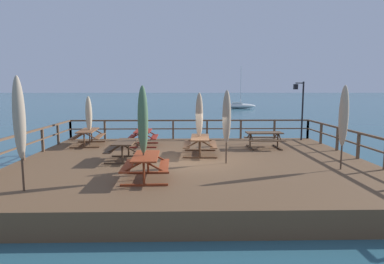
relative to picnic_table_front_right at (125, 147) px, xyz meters
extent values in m
plane|color=#2D5B6B|center=(2.65, 0.09, -1.29)|extent=(600.00, 600.00, 0.00)
cube|color=brown|center=(2.65, 0.09, -0.92)|extent=(13.69, 11.32, 0.74)
cube|color=brown|center=(2.65, 5.59, 0.50)|extent=(13.39, 0.09, 0.08)
cube|color=brown|center=(2.65, 5.59, 0.03)|extent=(13.39, 0.07, 0.06)
cube|color=brown|center=(-4.05, 5.59, -0.03)|extent=(0.10, 0.10, 1.05)
cube|color=brown|center=(-2.13, 5.59, -0.03)|extent=(0.10, 0.10, 1.05)
cube|color=brown|center=(-0.22, 5.59, -0.03)|extent=(0.10, 0.10, 1.05)
cube|color=brown|center=(1.69, 5.59, -0.03)|extent=(0.10, 0.10, 1.05)
cube|color=brown|center=(3.60, 5.59, -0.03)|extent=(0.10, 0.10, 1.05)
cube|color=brown|center=(5.51, 5.59, -0.03)|extent=(0.10, 0.10, 1.05)
cube|color=brown|center=(7.43, 5.59, -0.03)|extent=(0.10, 0.10, 1.05)
cube|color=brown|center=(9.34, 5.59, -0.03)|extent=(0.10, 0.10, 1.05)
cube|color=brown|center=(-4.05, 0.09, 0.50)|extent=(0.09, 11.02, 0.08)
cube|color=brown|center=(-4.05, 0.09, 0.03)|extent=(0.07, 11.02, 0.06)
cube|color=brown|center=(-4.05, 0.09, -0.03)|extent=(0.10, 0.10, 1.05)
cube|color=brown|center=(-4.05, 1.92, -0.03)|extent=(0.10, 0.10, 1.05)
cube|color=brown|center=(-4.05, 3.76, -0.03)|extent=(0.10, 0.10, 1.05)
cube|color=brown|center=(-4.05, 5.59, -0.03)|extent=(0.10, 0.10, 1.05)
cube|color=brown|center=(9.34, 0.09, 0.50)|extent=(0.09, 11.02, 0.08)
cube|color=brown|center=(9.34, 0.09, 0.03)|extent=(0.07, 11.02, 0.06)
cube|color=brown|center=(9.34, 0.09, -0.03)|extent=(0.10, 0.10, 1.05)
cube|color=brown|center=(9.34, 1.92, -0.03)|extent=(0.10, 0.10, 1.05)
cube|color=brown|center=(9.34, 3.76, -0.03)|extent=(0.10, 0.10, 1.05)
cube|color=brown|center=(9.34, 5.59, -0.03)|extent=(0.10, 0.10, 1.05)
cube|color=brown|center=(0.00, 0.00, 0.19)|extent=(0.77, 1.73, 0.05)
cube|color=brown|center=(0.56, 0.00, -0.11)|extent=(0.29, 1.72, 0.04)
cube|color=brown|center=(-0.56, 0.00, -0.11)|extent=(0.29, 1.72, 0.04)
cube|color=#432F1F|center=(0.00, -0.68, -0.52)|extent=(1.40, 0.09, 0.06)
cylinder|color=#432F1F|center=(0.00, -0.68, -0.18)|extent=(0.07, 0.07, 0.74)
cylinder|color=#432F1F|center=(0.28, -0.68, 0.04)|extent=(0.63, 0.06, 0.37)
cylinder|color=#432F1F|center=(-0.28, -0.68, 0.04)|extent=(0.63, 0.06, 0.37)
cube|color=#432F1F|center=(0.00, 0.68, -0.52)|extent=(1.40, 0.09, 0.06)
cylinder|color=#432F1F|center=(0.00, 0.68, -0.18)|extent=(0.07, 0.07, 0.74)
cylinder|color=#432F1F|center=(0.28, 0.68, 0.04)|extent=(0.63, 0.06, 0.37)
cylinder|color=#432F1F|center=(-0.28, 0.68, 0.04)|extent=(0.63, 0.06, 0.37)
cube|color=brown|center=(6.12, 2.60, 0.19)|extent=(1.70, 0.78, 0.05)
cube|color=brown|center=(6.13, 2.04, -0.11)|extent=(1.69, 0.30, 0.04)
cube|color=brown|center=(6.11, 3.16, -0.11)|extent=(1.69, 0.30, 0.04)
cube|color=#432F1F|center=(5.45, 2.59, -0.52)|extent=(0.10, 1.40, 0.06)
cylinder|color=#432F1F|center=(5.45, 2.59, -0.18)|extent=(0.07, 0.07, 0.74)
cylinder|color=#432F1F|center=(5.46, 2.31, 0.04)|extent=(0.06, 0.63, 0.37)
cylinder|color=#432F1F|center=(5.45, 2.87, 0.04)|extent=(0.06, 0.63, 0.37)
cube|color=#432F1F|center=(6.78, 2.61, -0.52)|extent=(0.10, 1.40, 0.06)
cylinder|color=#432F1F|center=(6.78, 2.61, -0.18)|extent=(0.07, 0.07, 0.74)
cylinder|color=#432F1F|center=(6.79, 2.33, 0.04)|extent=(0.06, 0.63, 0.37)
cylinder|color=#432F1F|center=(6.78, 2.89, 0.04)|extent=(0.06, 0.63, 0.37)
cube|color=brown|center=(3.00, 1.14, 0.19)|extent=(0.86, 2.05, 0.05)
cube|color=brown|center=(3.56, 1.11, -0.11)|extent=(0.38, 2.03, 0.04)
cube|color=brown|center=(2.44, 1.17, -0.11)|extent=(0.38, 2.03, 0.04)
cube|color=brown|center=(2.95, 0.31, -0.52)|extent=(1.40, 0.15, 0.06)
cylinder|color=brown|center=(2.95, 0.31, -0.18)|extent=(0.07, 0.07, 0.74)
cylinder|color=brown|center=(3.23, 0.30, 0.04)|extent=(0.63, 0.09, 0.37)
cylinder|color=brown|center=(2.68, 0.33, 0.04)|extent=(0.63, 0.09, 0.37)
cube|color=brown|center=(3.04, 1.97, -0.52)|extent=(1.40, 0.15, 0.06)
cylinder|color=brown|center=(3.04, 1.97, -0.18)|extent=(0.07, 0.07, 0.74)
cylinder|color=brown|center=(3.32, 1.95, 0.04)|extent=(0.63, 0.09, 0.37)
cylinder|color=brown|center=(2.76, 1.98, 0.04)|extent=(0.63, 0.09, 0.37)
cube|color=#993819|center=(1.13, -2.82, 0.19)|extent=(0.80, 1.81, 0.05)
cube|color=#993819|center=(1.69, -2.81, -0.11)|extent=(0.32, 1.79, 0.04)
cube|color=#993819|center=(0.57, -2.83, -0.11)|extent=(0.32, 1.79, 0.04)
cube|color=maroon|center=(1.15, -3.53, -0.52)|extent=(1.40, 0.11, 0.06)
cylinder|color=maroon|center=(1.15, -3.53, -0.18)|extent=(0.07, 0.07, 0.74)
cylinder|color=maroon|center=(1.43, -3.53, 0.04)|extent=(0.63, 0.07, 0.37)
cylinder|color=maroon|center=(0.87, -3.54, 0.04)|extent=(0.63, 0.07, 0.37)
cube|color=maroon|center=(1.11, -2.11, -0.52)|extent=(1.40, 0.11, 0.06)
cylinder|color=maroon|center=(1.11, -2.11, -0.18)|extent=(0.07, 0.07, 0.74)
cylinder|color=maroon|center=(1.39, -2.10, 0.04)|extent=(0.63, 0.07, 0.37)
cylinder|color=maroon|center=(0.83, -2.11, 0.04)|extent=(0.63, 0.07, 0.37)
cube|color=brown|center=(-2.52, 3.67, 0.19)|extent=(0.92, 2.16, 0.05)
cube|color=brown|center=(-1.97, 3.71, -0.11)|extent=(0.44, 2.12, 0.04)
cube|color=brown|center=(-3.08, 3.63, -0.11)|extent=(0.44, 2.12, 0.04)
cube|color=brown|center=(-2.46, 2.80, -0.52)|extent=(1.40, 0.19, 0.06)
cylinder|color=brown|center=(-2.46, 2.80, -0.18)|extent=(0.07, 0.07, 0.74)
cylinder|color=brown|center=(-2.18, 2.82, 0.04)|extent=(0.63, 0.10, 0.37)
cylinder|color=brown|center=(-2.74, 2.78, 0.04)|extent=(0.63, 0.10, 0.37)
cube|color=brown|center=(-2.59, 4.54, -0.52)|extent=(1.40, 0.19, 0.06)
cylinder|color=brown|center=(-2.59, 4.54, -0.18)|extent=(0.07, 0.07, 0.74)
cylinder|color=brown|center=(-2.31, 4.56, 0.04)|extent=(0.63, 0.10, 0.37)
cylinder|color=brown|center=(-2.87, 4.52, 0.04)|extent=(0.63, 0.10, 0.37)
cube|color=maroon|center=(0.28, 3.40, 0.19)|extent=(0.78, 1.70, 0.05)
cube|color=maroon|center=(0.84, 3.40, -0.11)|extent=(0.30, 1.69, 0.04)
cube|color=maroon|center=(-0.28, 3.39, -0.11)|extent=(0.30, 1.69, 0.04)
cube|color=maroon|center=(0.28, 2.73, -0.52)|extent=(1.40, 0.10, 0.06)
cylinder|color=maroon|center=(0.28, 2.73, -0.18)|extent=(0.07, 0.07, 0.74)
cylinder|color=maroon|center=(0.56, 2.74, 0.04)|extent=(0.63, 0.06, 0.37)
cylinder|color=maroon|center=(0.00, 2.73, 0.04)|extent=(0.63, 0.06, 0.37)
cube|color=maroon|center=(0.27, 4.06, -0.52)|extent=(1.40, 0.10, 0.06)
cylinder|color=maroon|center=(0.27, 4.06, -0.18)|extent=(0.07, 0.07, 0.74)
cylinder|color=maroon|center=(0.55, 4.06, 0.04)|extent=(0.63, 0.06, 0.37)
cylinder|color=maroon|center=(-0.01, 4.06, 0.04)|extent=(0.63, 0.06, 0.37)
cylinder|color=#4C3828|center=(3.91, -0.61, 0.76)|extent=(0.06, 0.06, 2.62)
ellipsoid|color=tan|center=(3.91, -0.61, 1.22)|extent=(0.32, 0.32, 1.99)
cylinder|color=#685B4C|center=(3.91, -0.61, 1.07)|extent=(0.21, 0.21, 0.05)
cone|color=#4C3828|center=(3.91, -0.61, 2.14)|extent=(0.10, 0.10, 0.14)
cylinder|color=#4C3828|center=(-2.13, -3.90, 0.95)|extent=(0.06, 0.06, 2.99)
ellipsoid|color=tan|center=(-2.13, -3.90, 1.48)|extent=(0.32, 0.32, 2.28)
cylinder|color=#685B4C|center=(-2.13, -3.90, 1.30)|extent=(0.21, 0.21, 0.05)
cone|color=#4C3828|center=(-2.13, -3.90, 2.51)|extent=(0.10, 0.10, 0.14)
cylinder|color=#4C3828|center=(2.96, 1.19, 0.70)|extent=(0.06, 0.06, 2.51)
ellipsoid|color=tan|center=(2.96, 1.19, 1.14)|extent=(0.32, 0.32, 1.90)
cylinder|color=#71614F|center=(2.96, 1.19, 1.00)|extent=(0.21, 0.21, 0.05)
cone|color=#4C3828|center=(2.96, 1.19, 2.02)|extent=(0.10, 0.10, 0.14)
cylinder|color=#4C3828|center=(1.06, -2.81, 0.83)|extent=(0.06, 0.06, 2.76)
ellipsoid|color=#4C704C|center=(1.06, -2.81, 1.31)|extent=(0.32, 0.32, 2.10)
cylinder|color=#2D432D|center=(1.06, -2.81, 1.16)|extent=(0.21, 0.21, 0.05)
cone|color=#4C3828|center=(1.06, -2.81, 2.28)|extent=(0.10, 0.10, 0.14)
cylinder|color=#4C3828|center=(-2.46, 3.73, 0.61)|extent=(0.06, 0.06, 2.32)
ellipsoid|color=#CCB793|center=(-2.46, 3.73, 1.02)|extent=(0.32, 0.32, 1.76)
cylinder|color=#7A6E58|center=(-2.46, 3.73, 0.89)|extent=(0.21, 0.21, 0.05)
cone|color=#4C3828|center=(-2.46, 3.73, 1.84)|extent=(0.10, 0.10, 0.14)
cylinder|color=#4C3828|center=(7.82, -1.66, 0.84)|extent=(0.06, 0.06, 2.78)
ellipsoid|color=tan|center=(7.82, -1.66, 1.33)|extent=(0.32, 0.32, 2.11)
cylinder|color=#71614F|center=(7.82, -1.66, 1.17)|extent=(0.21, 0.21, 0.05)
cone|color=#4C3828|center=(7.82, -1.66, 2.30)|extent=(0.10, 0.10, 0.14)
cylinder|color=black|center=(8.79, 5.04, 1.05)|extent=(0.09, 0.09, 3.20)
cylinder|color=black|center=(8.54, 4.93, 2.57)|extent=(0.53, 0.28, 0.06)
cube|color=black|center=(8.29, 4.82, 2.37)|extent=(0.20, 0.20, 0.28)
sphere|color=#F4E08C|center=(8.29, 4.82, 2.37)|extent=(0.14, 0.14, 0.14)
ellipsoid|color=white|center=(12.28, 47.37, -0.84)|extent=(6.12, 2.18, 0.90)
cube|color=silver|center=(11.98, 47.40, -0.34)|extent=(1.89, 1.24, 0.36)
cylinder|color=silver|center=(12.57, 47.35, 2.93)|extent=(0.10, 0.10, 7.00)
camera|label=1|loc=(2.33, -12.91, 2.25)|focal=30.98mm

